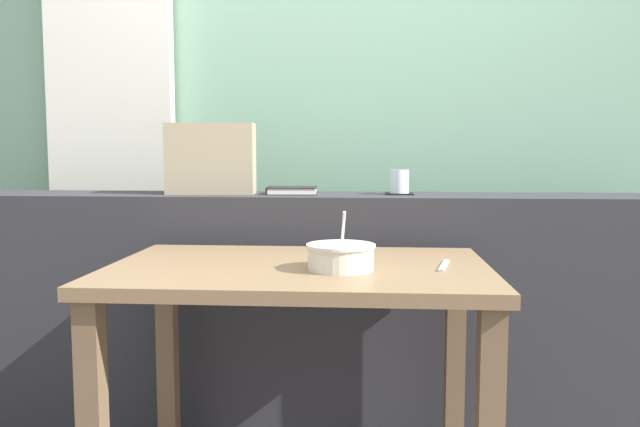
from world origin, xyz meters
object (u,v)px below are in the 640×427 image
at_px(closed_book, 292,190).
at_px(fork_utensil, 444,265).
at_px(throw_pillow, 211,159).
at_px(soup_bowl, 341,257).
at_px(coaster_square, 399,194).
at_px(juice_glass, 399,182).
at_px(breakfast_table, 299,306).

relative_size(closed_book, fork_utensil, 1.12).
height_order(throw_pillow, soup_bowl, throw_pillow).
distance_m(coaster_square, juice_glass, 0.04).
bearing_deg(soup_bowl, breakfast_table, 149.68).
height_order(juice_glass, throw_pillow, throw_pillow).
bearing_deg(closed_book, breakfast_table, -81.32).
height_order(juice_glass, fork_utensil, juice_glass).
distance_m(throw_pillow, fork_utensil, 1.02).
bearing_deg(juice_glass, closed_book, -178.62).
bearing_deg(breakfast_table, juice_glass, 62.75).
height_order(breakfast_table, coaster_square, coaster_square).
height_order(breakfast_table, fork_utensil, fork_utensil).
distance_m(closed_book, fork_utensil, 0.78).
relative_size(soup_bowl, fork_utensil, 1.09).
distance_m(coaster_square, soup_bowl, 0.70).
bearing_deg(closed_book, juice_glass, 1.38).
bearing_deg(soup_bowl, fork_utensil, 13.93).
bearing_deg(throw_pillow, soup_bowl, -52.01).
distance_m(breakfast_table, juice_glass, 0.74).
relative_size(breakfast_table, throw_pillow, 3.29).
height_order(throw_pillow, fork_utensil, throw_pillow).
distance_m(closed_book, throw_pillow, 0.32).
xyz_separation_m(breakfast_table, closed_book, (-0.09, 0.59, 0.29)).
relative_size(coaster_square, closed_book, 0.52).
distance_m(coaster_square, throw_pillow, 0.71).
relative_size(juice_glass, fork_utensil, 0.50).
relative_size(coaster_square, throw_pillow, 0.31).
height_order(juice_glass, soup_bowl, juice_glass).
bearing_deg(throw_pillow, closed_book, 0.85).
distance_m(breakfast_table, throw_pillow, 0.81).
distance_m(juice_glass, closed_book, 0.40).
bearing_deg(juice_glass, breakfast_table, -117.25).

